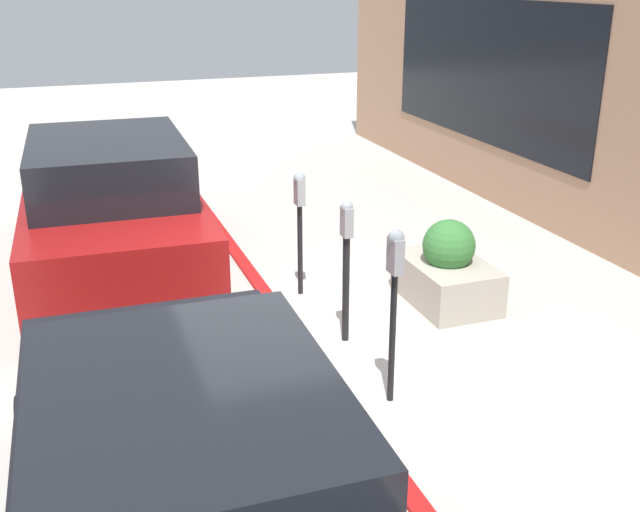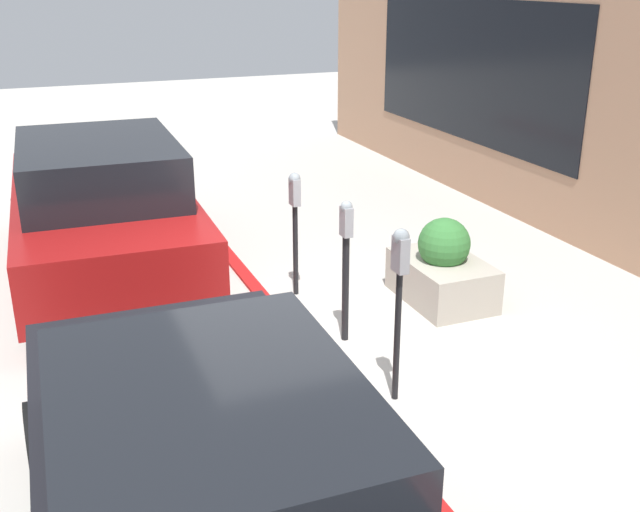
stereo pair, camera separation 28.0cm
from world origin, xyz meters
name	(u,v)px [view 2 (the right image)]	position (x,y,z in m)	size (l,w,h in m)	color
ground_plane	(310,345)	(0.00, 0.00, 0.00)	(40.00, 40.00, 0.00)	beige
curb_strip	(302,345)	(0.00, 0.08, 0.02)	(19.00, 0.16, 0.04)	red
parking_meter_nearest	(399,280)	(-1.20, -0.33, 1.13)	(0.16, 0.14, 1.57)	black
parking_meter_second	(346,254)	(-0.01, -0.38, 0.93)	(0.14, 0.12, 1.47)	black
parking_meter_middle	(295,211)	(1.26, -0.32, 1.01)	(0.16, 0.13, 1.45)	black
planter_box	(442,270)	(0.47, -1.79, 0.37)	(1.21, 0.81, 0.97)	#B2A899
parked_car_front	(209,476)	(-2.64, 1.66, 0.76)	(4.13, 2.00, 1.42)	black
parked_car_middle	(102,206)	(2.76, 1.61, 0.86)	(4.81, 2.15, 1.69)	maroon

